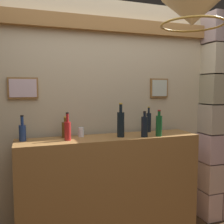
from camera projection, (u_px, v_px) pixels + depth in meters
name	position (u px, v px, depth m)	size (l,w,h in m)	color
panelled_rear_partition	(102.00, 114.00, 2.73)	(3.63, 0.15, 2.50)	#BCAD8E
stone_pillar	(217.00, 119.00, 3.06)	(0.42, 0.32, 2.44)	#CAABAB
bar_shelf_unit	(110.00, 191.00, 2.55)	(1.79, 0.38, 1.11)	olive
liquor_bottle_rye	(65.00, 129.00, 2.47)	(0.07, 0.07, 0.20)	brown
liquor_bottle_brandy	(149.00, 122.00, 2.76)	(0.05, 0.05, 0.28)	black
liquor_bottle_whiskey	(159.00, 125.00, 2.52)	(0.06, 0.06, 0.26)	#185025
liquor_bottle_rum	(68.00, 130.00, 2.32)	(0.06, 0.06, 0.26)	#A42020
liquor_bottle_bourbon	(22.00, 132.00, 2.29)	(0.06, 0.06, 0.24)	navy
liquor_bottle_sherry	(121.00, 124.00, 2.48)	(0.07, 0.07, 0.33)	black
liquor_bottle_vodka	(144.00, 126.00, 2.49)	(0.07, 0.07, 0.25)	black
glass_tumbler_rocks	(81.00, 132.00, 2.50)	(0.06, 0.06, 0.09)	silver
pendant_lamp	(193.00, 12.00, 1.84)	(0.46, 0.46, 0.57)	beige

